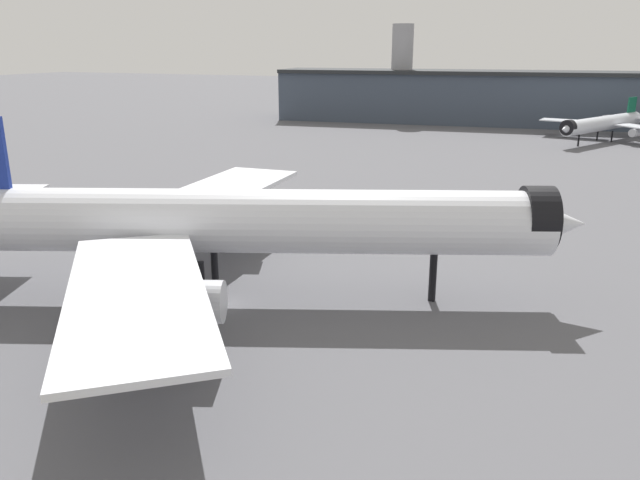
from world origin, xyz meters
TOP-DOWN VIEW (x-y plane):
  - ground at (0.00, 0.00)m, footprint 900.00×900.00m
  - airliner_near_gate at (0.27, 1.84)m, footprint 66.22×59.22m
  - airliner_far_taxiway at (36.72, 134.88)m, footprint 34.80×38.58m
  - terminal_building at (40.51, 168.92)m, footprint 219.51×43.70m

SIDE VIEW (x-z plane):
  - ground at x=0.00m, z-range 0.00..0.00m
  - airliner_far_taxiway at x=36.72m, z-range -0.66..10.36m
  - airliner_near_gate at x=0.27m, z-range -1.09..17.12m
  - terminal_building at x=40.51m, z-range -7.10..24.53m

